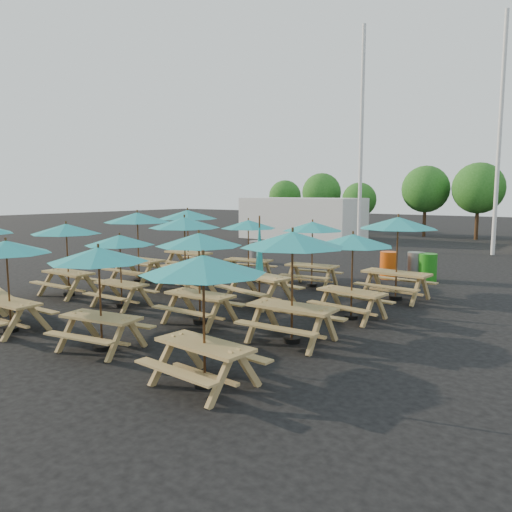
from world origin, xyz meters
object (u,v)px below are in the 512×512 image
Objects in this scene: picnic_unit_15 at (398,227)px; waste_bin_2 at (416,266)px; picnic_unit_1 at (66,233)px; waste_bin_1 at (389,265)px; picnic_unit_14 at (353,245)px; waste_bin_0 at (256,252)px; picnic_unit_11 at (312,230)px; picnic_unit_8 at (99,260)px; picnic_unit_12 at (203,272)px; picnic_unit_10 at (259,268)px; picnic_unit_4 at (6,252)px; picnic_unit_6 at (185,227)px; picnic_unit_9 at (199,244)px; picnic_unit_5 at (120,244)px; picnic_unit_2 at (137,221)px; picnic_unit_7 at (248,227)px; waste_bin_3 at (428,268)px; picnic_unit_13 at (292,246)px.

picnic_unit_15 is 2.47× the size of waste_bin_2.
picnic_unit_1 is 2.24× the size of waste_bin_1.
waste_bin_0 is (-7.82, 6.70, -1.38)m from picnic_unit_14.
picnic_unit_1 is at bearing -139.30° from picnic_unit_11.
picnic_unit_8 is at bearing -96.53° from picnic_unit_11.
picnic_unit_8 is 2.99m from picnic_unit_12.
picnic_unit_10 is at bearing -173.17° from picnic_unit_14.
picnic_unit_4 is 5.70m from picnic_unit_6.
waste_bin_1 is at bearing 50.54° from picnic_unit_1.
picnic_unit_1 is 0.99× the size of picnic_unit_8.
picnic_unit_14 is at bearing -40.60° from waste_bin_0.
picnic_unit_9 is 9.65m from waste_bin_2.
picnic_unit_10 is at bearing -131.93° from picnic_unit_15.
picnic_unit_5 is 0.80× the size of picnic_unit_10.
picnic_unit_6 is at bearing 88.15° from picnic_unit_4.
waste_bin_1 is at bearing 39.44° from picnic_unit_2.
picnic_unit_12 is 5.51m from picnic_unit_14.
picnic_unit_1 is 0.94× the size of picnic_unit_7.
picnic_unit_13 is at bearing -90.49° from waste_bin_3.
picnic_unit_7 is at bearing 43.98° from picnic_unit_2.
picnic_unit_1 is at bearing -132.41° from waste_bin_3.
picnic_unit_10 is 2.98m from picnic_unit_14.
picnic_unit_13 reaches higher than picnic_unit_4.
picnic_unit_13 reaches higher than picnic_unit_12.
picnic_unit_5 is at bearing 177.35° from picnic_unit_13.
picnic_unit_6 is 7.99m from picnic_unit_12.
picnic_unit_6 reaches higher than picnic_unit_5.
picnic_unit_9 is 2.23× the size of waste_bin_2.
picnic_unit_14 is 0.90× the size of picnic_unit_15.
picnic_unit_8 reaches higher than picnic_unit_5.
picnic_unit_5 is at bearing 87.54° from picnic_unit_4.
picnic_unit_5 is at bearing -103.01° from picnic_unit_7.
picnic_unit_1 is at bearing -143.89° from picnic_unit_15.
picnic_unit_5 is at bearing -122.14° from waste_bin_3.
picnic_unit_1 is 1.02× the size of picnic_unit_12.
waste_bin_2 is at bearing 68.75° from picnic_unit_8.
picnic_unit_7 is at bearing -58.00° from waste_bin_0.
picnic_unit_4 reaches higher than waste_bin_3.
waste_bin_1 and waste_bin_2 have the same top height.
picnic_unit_8 reaches higher than waste_bin_0.
picnic_unit_1 is 2.24× the size of waste_bin_0.
picnic_unit_15 is 2.47× the size of waste_bin_0.
picnic_unit_14 is (5.78, 2.54, 0.12)m from picnic_unit_5.
picnic_unit_5 is 0.92× the size of picnic_unit_12.
picnic_unit_7 reaches higher than waste_bin_3.
picnic_unit_15 reaches higher than picnic_unit_7.
picnic_unit_1 is at bearing -90.45° from picnic_unit_2.
picnic_unit_15 is at bearing 59.56° from picnic_unit_8.
picnic_unit_2 is 1.13× the size of picnic_unit_12.
picnic_unit_12 is at bearing -89.74° from waste_bin_3.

